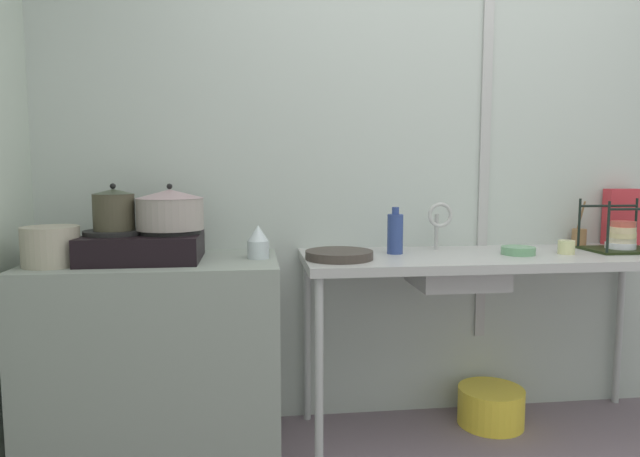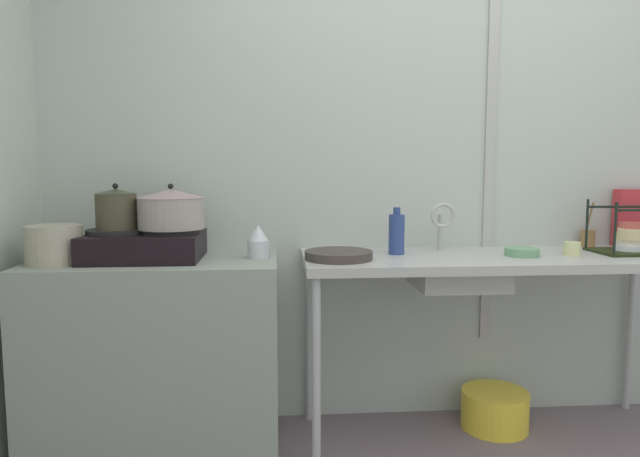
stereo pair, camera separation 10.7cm
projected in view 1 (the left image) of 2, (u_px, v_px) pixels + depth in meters
The scene contains 19 objects.
wall_back at pixel (431, 162), 2.83m from camera, with size 4.61×0.10×2.56m, color #B2BBB4.
wall_metal_strip at pixel (485, 136), 2.79m from camera, with size 0.05×0.01×2.05m, color #AEAEAC.
counter_concrete at pixel (158, 358), 2.42m from camera, with size 1.04×0.57×0.86m, color gray.
counter_sink at pixel (492, 267), 2.57m from camera, with size 1.74×0.57×0.86m.
stove at pixel (143, 246), 2.37m from camera, with size 0.49×0.39×0.13m.
pot_on_left_burner at pixel (114, 210), 2.34m from camera, with size 0.17×0.17×0.20m.
pot_on_right_burner at pixel (170, 209), 2.37m from camera, with size 0.28×0.28×0.19m.
pot_beside_stove at pixel (51, 246), 2.23m from camera, with size 0.22×0.22×0.16m.
percolator at pixel (258, 242), 2.42m from camera, with size 0.10×0.10×0.15m.
sink_basin at pixel (456, 271), 2.52m from camera, with size 0.39×0.33×0.14m, color #AEAEAC.
faucet at pixel (439, 219), 2.65m from camera, with size 0.12×0.07×0.23m.
frying_pan at pixel (339, 255), 2.41m from camera, with size 0.29×0.29×0.04m, color #3B332E.
dish_rack at pixel (622, 239), 2.65m from camera, with size 0.32×0.24×0.24m.
cup_by_rack at pixel (566, 247), 2.56m from camera, with size 0.07×0.07×0.06m, color beige.
small_bowl_on_drainboard at pixel (518, 251), 2.54m from camera, with size 0.15×0.15×0.04m, color #659C6F.
bottle_by_sink at pixel (395, 233), 2.56m from camera, with size 0.07×0.07×0.21m.
cereal_box at pixel (622, 217), 2.87m from camera, with size 0.17×0.07×0.29m, color #C22F37.
utensil_jar at pixel (579, 236), 2.85m from camera, with size 0.07×0.08×0.23m.
bucket_on_floor at pixel (491, 406), 2.73m from camera, with size 0.32×0.32×0.18m, color yellow.
Camera 1 is at (-0.90, -1.28, 1.24)m, focal length 31.35 mm.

